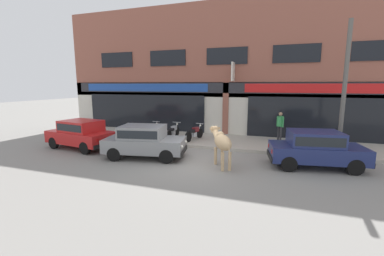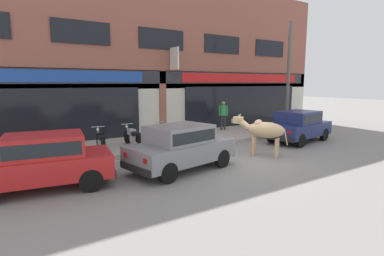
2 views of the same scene
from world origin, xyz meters
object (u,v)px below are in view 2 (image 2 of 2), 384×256
object	(u,v)px
car_2	(42,159)
cow	(263,130)
motorcycle_0	(101,141)
motorcycle_2	(161,134)
utility_pole	(288,78)
pedestrian	(223,112)
car_1	(181,145)
car_0	(299,125)
motorcycle_1	(133,137)

from	to	relation	value
car_2	cow	bearing A→B (deg)	-4.38
motorcycle_0	motorcycle_2	distance (m)	2.71
utility_pole	pedestrian	bearing A→B (deg)	137.35
motorcycle_0	utility_pole	bearing A→B (deg)	-4.88
cow	motorcycle_0	bearing A→B (deg)	144.74
cow	car_2	xyz separation A→B (m)	(-7.48, 0.57, -0.19)
cow	car_1	xyz separation A→B (m)	(-3.56, 0.12, -0.19)
car_0	pedestrian	size ratio (longest dim) A/B	2.36
car_2	motorcycle_0	bearing A→B (deg)	51.96
car_0	motorcycle_0	size ratio (longest dim) A/B	2.09
motorcycle_1	pedestrian	world-z (taller)	pedestrian
pedestrian	cow	bearing A→B (deg)	-112.99
car_2	motorcycle_0	size ratio (longest dim) A/B	2.08
car_2	utility_pole	size ratio (longest dim) A/B	0.65
pedestrian	car_0	bearing A→B (deg)	-71.10
car_1	pedestrian	bearing A→B (deg)	40.94
motorcycle_2	cow	bearing A→B (deg)	-57.22
car_1	car_2	size ratio (longest dim) A/B	1.01
car_1	utility_pole	bearing A→B (deg)	17.92
pedestrian	utility_pole	bearing A→B (deg)	-42.65
utility_pole	motorcycle_2	bearing A→B (deg)	172.30
utility_pole	car_2	bearing A→B (deg)	-169.71
car_0	utility_pole	distance (m)	3.00
car_2	motorcycle_2	world-z (taller)	car_2
cow	motorcycle_0	xyz separation A→B (m)	(-5.11, 3.61, -0.46)
car_1	motorcycle_1	size ratio (longest dim) A/B	2.10
car_0	utility_pole	world-z (taller)	utility_pole
car_0	motorcycle_1	xyz separation A→B (m)	(-7.23, 2.66, -0.27)
motorcycle_0	motorcycle_1	size ratio (longest dim) A/B	1.00
motorcycle_1	utility_pole	size ratio (longest dim) A/B	0.31
car_0	pedestrian	xyz separation A→B (m)	(-1.36, 3.97, 0.33)
motorcycle_0	motorcycle_2	xyz separation A→B (m)	(2.70, 0.12, 0.00)
cow	pedestrian	world-z (taller)	pedestrian
cow	motorcycle_1	world-z (taller)	cow
car_1	utility_pole	world-z (taller)	utility_pole
motorcycle_0	motorcycle_1	distance (m)	1.40
cow	motorcycle_0	distance (m)	6.27
car_2	motorcycle_2	size ratio (longest dim) A/B	2.11
motorcycle_2	car_1	bearing A→B (deg)	-107.76
cow	car_0	size ratio (longest dim) A/B	0.50
cow	utility_pole	bearing A→B (deg)	30.83
car_2	car_0	bearing A→B (deg)	2.77
motorcycle_1	pedestrian	bearing A→B (deg)	12.62
motorcycle_0	pedestrian	distance (m)	7.43
car_0	motorcycle_2	bearing A→B (deg)	156.08
cow	utility_pole	world-z (taller)	utility_pole
motorcycle_2	utility_pole	bearing A→B (deg)	-7.70
cow	car_2	distance (m)	7.51
car_1	motorcycle_2	bearing A→B (deg)	72.24
motorcycle_1	motorcycle_2	world-z (taller)	same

